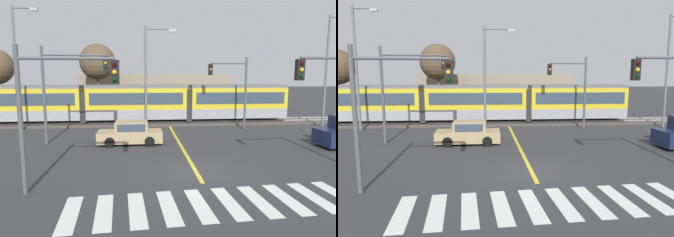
% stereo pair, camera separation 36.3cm
% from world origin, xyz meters
% --- Properties ---
extents(ground_plane, '(200.00, 200.00, 0.00)m').
position_xyz_m(ground_plane, '(0.00, 0.00, 0.00)').
color(ground_plane, '#333335').
extents(track_bed, '(120.00, 4.00, 0.18)m').
position_xyz_m(track_bed, '(0.00, 14.45, 0.09)').
color(track_bed, '#4C4742').
rests_on(track_bed, ground).
extents(rail_near, '(120.00, 0.08, 0.10)m').
position_xyz_m(rail_near, '(0.00, 13.73, 0.23)').
color(rail_near, '#939399').
rests_on(rail_near, track_bed).
extents(rail_far, '(120.00, 0.08, 0.10)m').
position_xyz_m(rail_far, '(0.00, 15.17, 0.23)').
color(rail_far, '#939399').
rests_on(rail_far, track_bed).
extents(light_rail_tram, '(28.00, 2.64, 3.43)m').
position_xyz_m(light_rail_tram, '(-2.90, 14.44, 2.05)').
color(light_rail_tram, '#9E9EA3').
rests_on(light_rail_tram, track_bed).
extents(crosswalk_stripe_0, '(0.75, 2.83, 0.01)m').
position_xyz_m(crosswalk_stripe_0, '(-4.94, -3.94, 0.00)').
color(crosswalk_stripe_0, silver).
rests_on(crosswalk_stripe_0, ground).
extents(crosswalk_stripe_1, '(0.75, 2.83, 0.01)m').
position_xyz_m(crosswalk_stripe_1, '(-3.84, -3.87, 0.00)').
color(crosswalk_stripe_1, silver).
rests_on(crosswalk_stripe_1, ground).
extents(crosswalk_stripe_2, '(0.75, 2.83, 0.01)m').
position_xyz_m(crosswalk_stripe_2, '(-2.74, -3.80, 0.00)').
color(crosswalk_stripe_2, silver).
rests_on(crosswalk_stripe_2, ground).
extents(crosswalk_stripe_3, '(0.75, 2.83, 0.01)m').
position_xyz_m(crosswalk_stripe_3, '(-1.65, -3.72, 0.00)').
color(crosswalk_stripe_3, silver).
rests_on(crosswalk_stripe_3, ground).
extents(crosswalk_stripe_4, '(0.75, 2.83, 0.01)m').
position_xyz_m(crosswalk_stripe_4, '(-0.55, -3.65, 0.00)').
color(crosswalk_stripe_4, silver).
rests_on(crosswalk_stripe_4, ground).
extents(crosswalk_stripe_5, '(0.75, 2.83, 0.01)m').
position_xyz_m(crosswalk_stripe_5, '(0.55, -3.58, 0.00)').
color(crosswalk_stripe_5, silver).
rests_on(crosswalk_stripe_5, ground).
extents(crosswalk_stripe_6, '(0.75, 2.83, 0.01)m').
position_xyz_m(crosswalk_stripe_6, '(1.65, -3.50, 0.00)').
color(crosswalk_stripe_6, silver).
rests_on(crosswalk_stripe_6, ground).
extents(crosswalk_stripe_7, '(0.75, 2.83, 0.01)m').
position_xyz_m(crosswalk_stripe_7, '(2.74, -3.43, 0.00)').
color(crosswalk_stripe_7, silver).
rests_on(crosswalk_stripe_7, ground).
extents(crosswalk_stripe_8, '(0.75, 2.83, 0.01)m').
position_xyz_m(crosswalk_stripe_8, '(3.84, -3.36, 0.00)').
color(crosswalk_stripe_8, silver).
rests_on(crosswalk_stripe_8, ground).
extents(lane_centre_line, '(0.20, 14.06, 0.01)m').
position_xyz_m(lane_centre_line, '(0.00, 5.42, 0.00)').
color(lane_centre_line, gold).
rests_on(lane_centre_line, ground).
extents(sedan_crossing, '(4.20, 1.93, 1.52)m').
position_xyz_m(sedan_crossing, '(-3.26, 6.04, 0.70)').
color(sedan_crossing, tan).
rests_on(sedan_crossing, ground).
extents(traffic_light_mid_left, '(4.25, 0.38, 6.36)m').
position_xyz_m(traffic_light_mid_left, '(-7.37, 6.49, 4.17)').
color(traffic_light_mid_left, '#515459').
rests_on(traffic_light_mid_left, ground).
extents(traffic_light_far_right, '(3.25, 0.38, 5.98)m').
position_xyz_m(traffic_light_far_right, '(5.07, 10.70, 3.88)').
color(traffic_light_far_right, '#515459').
rests_on(traffic_light_far_right, ground).
extents(traffic_light_near_left, '(3.75, 0.38, 5.62)m').
position_xyz_m(traffic_light_near_left, '(-5.71, -2.09, 3.70)').
color(traffic_light_near_left, '#515459').
rests_on(traffic_light_near_left, ground).
extents(street_lamp_west, '(2.02, 0.28, 9.85)m').
position_xyz_m(street_lamp_west, '(-12.18, 11.53, 5.50)').
color(street_lamp_west, slate).
rests_on(street_lamp_west, ground).
extents(street_lamp_centre, '(2.56, 0.28, 8.38)m').
position_xyz_m(street_lamp_centre, '(-1.85, 11.29, 4.81)').
color(street_lamp_centre, slate).
rests_on(street_lamp_centre, ground).
extents(street_lamp_east, '(2.18, 0.28, 9.55)m').
position_xyz_m(street_lamp_east, '(13.63, 11.25, 5.37)').
color(street_lamp_east, slate).
rests_on(street_lamp_east, ground).
extents(bare_tree_west, '(3.69, 3.69, 7.73)m').
position_xyz_m(bare_tree_west, '(-6.96, 18.65, 5.85)').
color(bare_tree_west, brown).
rests_on(bare_tree_west, ground).
extents(building_backdrop_far, '(18.15, 6.00, 4.60)m').
position_xyz_m(building_backdrop_far, '(-0.70, 24.84, 2.30)').
color(building_backdrop_far, gray).
rests_on(building_backdrop_far, ground).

